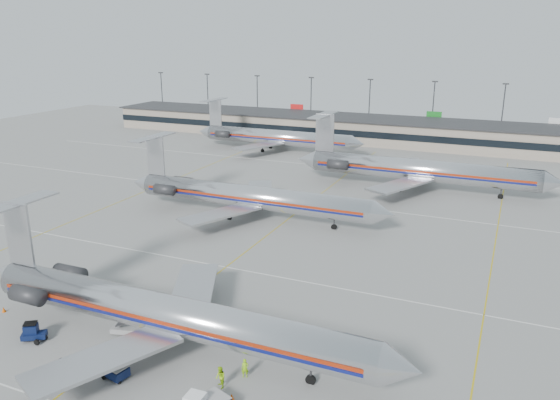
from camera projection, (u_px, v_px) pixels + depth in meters
The scene contains 16 objects.
ground at pixel (181, 302), 58.35m from camera, with size 260.00×260.00×0.00m, color gray.
apron_markings at pixel (226, 267), 67.12m from camera, with size 160.00×0.15×0.02m, color silver.
terminal at pixel (388, 131), 143.35m from camera, with size 162.00×17.00×6.25m.
light_mast_row at pixel (401, 104), 154.07m from camera, with size 163.60×0.40×15.28m.
jet_foreground at pixel (162, 312), 49.27m from camera, with size 44.87×26.42×11.75m.
jet_second_row at pixel (247, 196), 84.67m from camera, with size 44.66×26.30×11.69m.
jet_third_row at pixel (415, 169), 99.67m from camera, with size 47.78×29.39×13.07m.
jet_back_row at pixel (274, 137), 132.96m from camera, with size 43.86×26.98×11.99m.
tug_left at pixel (33, 333), 50.85m from camera, with size 2.43×2.10×1.78m.
tug_center at pixel (65, 371), 45.13m from camera, with size 2.04×1.10×1.62m.
cart_inner at pixel (116, 371), 45.34m from camera, with size 2.31×1.79×1.18m.
belt_loader at pixel (131, 328), 51.98m from camera, with size 4.39×2.22×2.25m.
ramp_worker_near at pixel (245, 368), 45.36m from camera, with size 0.61×0.40×1.68m, color #89CD13.
ramp_worker_far at pixel (220, 377), 43.99m from camera, with size 0.91×0.71×1.87m, color #A1D714.
cone_right at pixel (232, 397), 42.49m from camera, with size 0.50×0.50×0.69m, color #DB5307.
cone_left at pixel (4, 310), 56.20m from camera, with size 0.40×0.40×0.55m, color #DB5307.
Camera 1 is at (30.80, -43.99, 27.46)m, focal length 35.00 mm.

